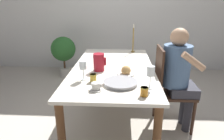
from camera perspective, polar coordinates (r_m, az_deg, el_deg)
The scene contains 15 objects.
ground_plane at distance 2.61m, azimuth 0.31°, elevation -14.30°, with size 20.00×20.00×0.00m, color beige.
wall_back at distance 4.32m, azimuth 1.75°, elevation 17.27°, with size 10.00×0.06×2.60m.
dining_table at distance 2.33m, azimuth 0.34°, elevation -1.29°, with size 0.91×1.73×0.72m.
chair_person_side at distance 2.40m, azimuth 15.70°, elevation -4.64°, with size 0.42×0.42×0.96m.
person_seated at distance 2.32m, azimuth 18.55°, elevation -0.56°, with size 0.39×0.41×1.18m.
red_pitcher at distance 2.15m, azimuth -3.77°, elevation 2.28°, with size 0.14×0.12×0.19m.
wine_glass_water at distance 1.71m, azimuth 11.01°, elevation -0.58°, with size 0.07×0.07×0.20m.
wine_glass_juice at distance 1.90m, azimuth -8.28°, elevation 1.09°, with size 0.07×0.07×0.19m.
teacup_near_person at distance 1.70m, azimuth -4.62°, elevation -4.81°, with size 0.13×0.13×0.07m.
serving_tray at distance 1.81m, azimuth 2.46°, elevation -3.66°, with size 0.31×0.31×0.03m.
bread_plate at distance 2.05m, azimuth 4.02°, elevation -0.40°, with size 0.19×0.19×0.10m.
jam_jar_amber at distance 1.61m, azimuth 9.21°, elevation -6.02°, with size 0.06×0.06×0.07m.
jam_jar_red at distance 1.87m, azimuth -5.41°, elevation -2.16°, with size 0.06×0.06×0.07m.
candlestick_tall at distance 2.95m, azimuth 6.06°, elevation 8.22°, with size 0.06×0.06×0.40m.
potted_plant at distance 3.99m, azimuth -13.72°, elevation 5.41°, with size 0.47×0.47×0.80m.
Camera 1 is at (0.10, -2.18, 1.44)m, focal length 32.00 mm.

